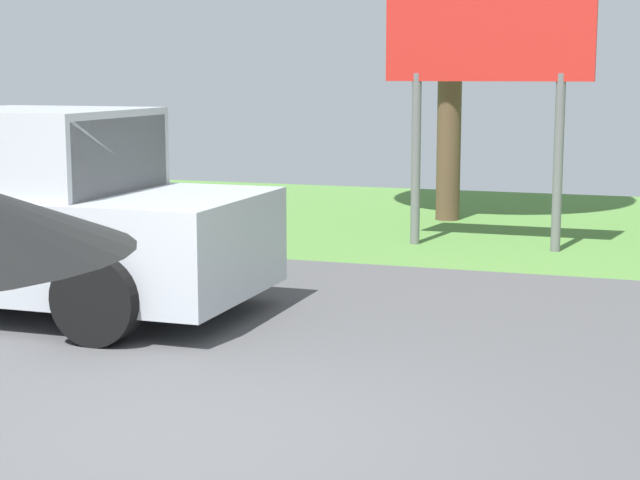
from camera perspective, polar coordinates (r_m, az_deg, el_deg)
The scene contains 2 objects.
ground_plane at distance 9.29m, azimuth 1.10°, elevation -5.06°, with size 40.00×22.00×0.20m.
roadside_billboard at distance 13.45m, azimuth 9.08°, elevation 10.37°, with size 2.60×0.12×3.50m.
Camera 1 is at (2.73, -5.64, 2.22)m, focal length 59.27 mm.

